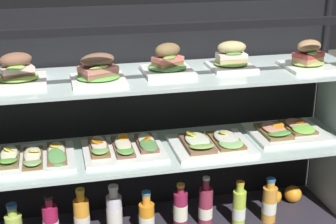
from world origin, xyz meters
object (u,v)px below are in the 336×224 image
Objects in this scene: plated_roll_sandwich_right_of_center at (17,73)px; orange_fruit_near_left_post at (293,194)px; orange_fruit_beside_bottles at (273,196)px; juice_bottle_front_fourth at (147,219)px; juice_bottle_near_post at (82,221)px; juice_bottle_tucked_behind at (239,208)px; open_sandwich_tray_left_of_center at (123,148)px; juice_bottle_back_center at (180,211)px; open_sandwich_tray_far_left at (286,131)px; juice_bottle_front_right_end at (206,207)px; plated_roll_sandwich_far_left at (308,58)px; juice_bottle_front_middle at (269,204)px; plated_roll_sandwich_mid_left at (98,71)px; juice_bottle_back_right at (114,215)px; plated_roll_sandwich_near_left_corner at (231,58)px; open_sandwich_tray_mid_left at (32,158)px; open_sandwich_tray_far_right at (211,143)px; plated_roll_sandwich_left_of_center at (167,63)px.

plated_roll_sandwich_right_of_center is 1.35m from orange_fruit_near_left_post.
orange_fruit_near_left_post is (0.10, -0.00, -0.00)m from orange_fruit_beside_bottles.
juice_bottle_near_post is at bearing 178.41° from juice_bottle_front_fourth.
juice_bottle_near_post is 0.66m from juice_bottle_tucked_behind.
open_sandwich_tray_left_of_center reaches higher than juice_bottle_back_center.
open_sandwich_tray_far_left reaches higher than juice_bottle_near_post.
juice_bottle_front_right_end reaches higher than orange_fruit_near_left_post.
juice_bottle_back_center is (0.60, -0.04, -0.62)m from plated_roll_sandwich_right_of_center.
plated_roll_sandwich_far_left is 0.91× the size of juice_bottle_front_middle.
plated_roll_sandwich_mid_left is at bearing -172.18° from orange_fruit_near_left_post.
juice_bottle_front_right_end is at bearing 164.74° from juice_bottle_tucked_behind.
orange_fruit_beside_bottles is (0.70, 0.07, -0.35)m from open_sandwich_tray_left_of_center.
plated_roll_sandwich_far_left reaches higher than orange_fruit_near_left_post.
orange_fruit_beside_bottles is at bearing 7.11° from juice_bottle_back_right.
plated_roll_sandwich_far_left is (1.11, -0.04, 0.00)m from plated_roll_sandwich_right_of_center.
open_sandwich_tray_left_of_center is (-0.44, -0.02, -0.33)m from plated_roll_sandwich_near_left_corner.
juice_bottle_front_fourth reaches higher than juice_bottle_tucked_behind.
juice_bottle_front_fourth is at bearing -173.89° from open_sandwich_tray_far_left.
juice_bottle_front_middle is at bearing -144.79° from orange_fruit_near_left_post.
juice_bottle_front_right_end is at bearing -174.60° from open_sandwich_tray_far_left.
orange_fruit_beside_bottles is (-0.01, 0.06, -0.35)m from open_sandwich_tray_far_left.
juice_bottle_front_middle is at bearing -2.30° from open_sandwich_tray_mid_left.
orange_fruit_near_left_post is (1.17, 0.08, -0.68)m from plated_roll_sandwich_right_of_center.
open_sandwich_tray_far_right is 0.34m from juice_bottle_tucked_behind.
orange_fruit_beside_bottles is at bearing 7.54° from juice_bottle_near_post.
plated_roll_sandwich_far_left reaches higher than open_sandwich_tray_far_right.
plated_roll_sandwich_right_of_center is 0.64m from juice_bottle_near_post.
open_sandwich_tray_left_of_center is 1.41× the size of juice_bottle_front_right_end.
plated_roll_sandwich_mid_left is 0.70m from juice_bottle_back_center.
open_sandwich_tray_far_right reaches higher than open_sandwich_tray_mid_left.
open_sandwich_tray_far_right reaches higher than open_sandwich_tray_far_left.
open_sandwich_tray_left_of_center is at bearing 175.20° from juice_bottle_front_middle.
plated_roll_sandwich_far_left is at bearing 0.28° from juice_bottle_front_fourth.
orange_fruit_near_left_post is at bearing 11.54° from juice_bottle_back_center.
juice_bottle_tucked_behind is at bearing -158.27° from orange_fruit_near_left_post.
plated_roll_sandwich_right_of_center is at bearing 169.75° from juice_bottle_near_post.
plated_roll_sandwich_mid_left reaches higher than open_sandwich_tray_far_right.
juice_bottle_tucked_behind is (0.85, -0.05, -0.64)m from plated_roll_sandwich_right_of_center.
juice_bottle_back_center reaches higher than juice_bottle_tucked_behind.
open_sandwich_tray_far_left is at bearing 7.42° from juice_bottle_back_center.
plated_roll_sandwich_right_of_center is 0.80× the size of juice_bottle_near_post.
plated_roll_sandwich_far_left is 0.59× the size of open_sandwich_tray_far_right.
plated_roll_sandwich_right_of_center is at bearing 179.27° from juice_bottle_front_right_end.
orange_fruit_beside_bottles is (0.61, 0.12, -0.04)m from juice_bottle_front_fourth.
open_sandwich_tray_far_left is at bearing 39.28° from juice_bottle_front_middle.
plated_roll_sandwich_left_of_center reaches higher than juice_bottle_back_right.
juice_bottle_near_post reaches higher than orange_fruit_beside_bottles.
plated_roll_sandwich_mid_left reaches higher than orange_fruit_near_left_post.
juice_bottle_front_right_end reaches higher than juice_bottle_back_center.
juice_bottle_near_post is 0.26m from juice_bottle_front_fourth.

